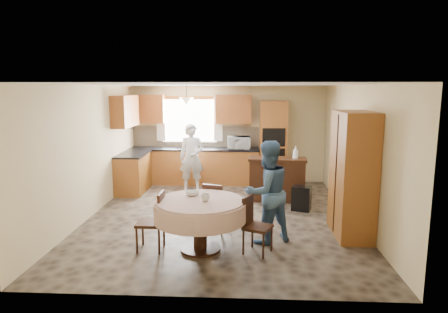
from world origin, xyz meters
TOP-DOWN VIEW (x-y plane):
  - floor at (0.00, 0.00)m, footprint 5.00×6.00m
  - ceiling at (0.00, 0.00)m, footprint 5.00×6.00m
  - wall_back at (0.00, 3.00)m, footprint 5.00×0.02m
  - wall_front at (0.00, -3.00)m, footprint 5.00×0.02m
  - wall_left at (-2.50, 0.00)m, footprint 0.02×6.00m
  - wall_right at (2.50, 0.00)m, footprint 0.02×6.00m
  - window at (-1.00, 2.98)m, footprint 1.40×0.03m
  - curtain_left at (-1.75, 2.93)m, footprint 0.22×0.02m
  - curtain_right at (-0.25, 2.93)m, footprint 0.22×0.02m
  - base_cab_back at (-0.85, 2.70)m, footprint 3.30×0.60m
  - counter_back at (-0.85, 2.70)m, footprint 3.30×0.64m
  - base_cab_left at (-2.20, 1.80)m, footprint 0.60×1.20m
  - counter_left at (-2.20, 1.80)m, footprint 0.64×1.20m
  - backsplash at (-0.85, 2.99)m, footprint 3.30×0.02m
  - wall_cab_left at (-2.05, 2.83)m, footprint 0.85×0.33m
  - wall_cab_right at (0.15, 2.83)m, footprint 0.90×0.33m
  - wall_cab_side at (-2.33, 1.80)m, footprint 0.33×1.20m
  - oven_tower at (1.15, 2.69)m, footprint 0.66×0.62m
  - oven_upper at (1.15, 2.38)m, footprint 0.56×0.01m
  - oven_lower at (1.15, 2.38)m, footprint 0.56×0.01m
  - pendant at (-1.00, 2.50)m, footprint 0.36×0.36m
  - sideboard at (1.16, 1.20)m, footprint 1.28×0.62m
  - space_heater at (1.59, 0.49)m, footprint 0.43×0.36m
  - cupboard at (2.22, -0.83)m, footprint 0.54×1.08m
  - dining_table at (-0.22, -1.62)m, footprint 1.38×1.38m
  - chair_left at (-0.90, -1.63)m, footprint 0.40×0.40m
  - chair_back at (-0.06, -0.84)m, footprint 0.47×0.47m
  - chair_right at (0.58, -1.64)m, footprint 0.50×0.50m
  - framed_picture at (2.47, 0.87)m, footprint 0.06×0.58m
  - microwave at (0.29, 2.65)m, footprint 0.59×0.42m
  - person_sink at (-0.81, 1.92)m, footprint 0.64×0.47m
  - person_dining at (0.80, -1.21)m, footprint 1.00×0.94m
  - bowl_sideboard at (0.95, 1.20)m, footprint 0.27×0.27m
  - bottle_sideboard at (1.54, 1.20)m, footprint 0.13×0.13m
  - cup_table at (-0.13, -1.65)m, footprint 0.17×0.17m
  - bowl_table at (-0.36, -1.35)m, footprint 0.28×0.28m

SIDE VIEW (x-z plane):
  - floor at x=0.00m, z-range -0.01..0.01m
  - space_heater at x=1.59m, z-range 0.00..0.50m
  - base_cab_back at x=-0.85m, z-range 0.00..0.88m
  - base_cab_left at x=-2.20m, z-range 0.00..0.88m
  - sideboard at x=1.16m, z-range 0.00..0.89m
  - chair_back at x=-0.06m, z-range 0.04..0.90m
  - chair_right at x=0.58m, z-range 0.05..0.90m
  - chair_left at x=-0.90m, z-range 0.05..0.95m
  - dining_table at x=-0.22m, z-range 0.22..1.01m
  - oven_lower at x=1.15m, z-range 0.53..0.97m
  - person_sink at x=-0.81m, z-range 0.00..1.61m
  - person_dining at x=0.80m, z-range 0.00..1.64m
  - bowl_table at x=-0.36m, z-range 0.79..0.86m
  - cup_table at x=-0.13m, z-range 0.79..0.89m
  - counter_back at x=-0.85m, z-range 0.88..0.92m
  - counter_left at x=-2.20m, z-range 0.88..0.92m
  - bowl_sideboard at x=0.95m, z-range 0.89..0.94m
  - cupboard at x=2.22m, z-range 0.00..2.07m
  - bottle_sideboard at x=1.54m, z-range 0.89..1.20m
  - oven_tower at x=1.15m, z-range 0.00..2.12m
  - microwave at x=0.29m, z-range 0.92..1.23m
  - backsplash at x=-0.85m, z-range 0.90..1.46m
  - wall_back at x=0.00m, z-range 0.00..2.50m
  - wall_front at x=0.00m, z-range 0.00..2.50m
  - wall_left at x=-2.50m, z-range 0.00..2.50m
  - wall_right at x=2.50m, z-range 0.00..2.50m
  - oven_upper at x=1.15m, z-range 1.02..1.48m
  - window at x=-1.00m, z-range 1.05..2.15m
  - framed_picture at x=2.47m, z-range 1.38..1.86m
  - curtain_left at x=-1.75m, z-range 1.08..2.22m
  - curtain_right at x=-0.25m, z-range 1.08..2.22m
  - wall_cab_left at x=-2.05m, z-range 1.55..2.27m
  - wall_cab_right at x=0.15m, z-range 1.55..2.27m
  - wall_cab_side at x=-2.33m, z-range 1.55..2.27m
  - pendant at x=-1.00m, z-range 2.03..2.21m
  - ceiling at x=0.00m, z-range 2.50..2.50m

